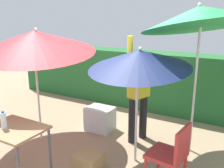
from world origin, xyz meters
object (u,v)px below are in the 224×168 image
at_px(cooler_box, 100,119).
at_px(folding_table, 14,134).
at_px(umbrella_rainbow, 35,41).
at_px(umbrella_yellow, 200,17).
at_px(person_vendor, 139,90).
at_px(crate_cardboard, 89,162).
at_px(bottle_water, 4,120).
at_px(chair_plastic, 172,153).
at_px(umbrella_orange, 139,59).

height_order(cooler_box, folding_table, folding_table).
xyz_separation_m(umbrella_rainbow, umbrella_yellow, (2.45, 0.89, 0.39)).
bearing_deg(person_vendor, cooler_box, 179.60).
xyz_separation_m(crate_cardboard, bottle_water, (-0.81, -0.71, 0.74)).
bearing_deg(umbrella_rainbow, crate_cardboard, -17.08).
relative_size(umbrella_yellow, folding_table, 3.18).
relative_size(umbrella_yellow, cooler_box, 4.94).
xyz_separation_m(person_vendor, folding_table, (-0.94, -1.86, -0.26)).
bearing_deg(umbrella_yellow, folding_table, -133.70).
height_order(chair_plastic, cooler_box, chair_plastic).
bearing_deg(umbrella_orange, crate_cardboard, -129.41).
height_order(umbrella_rainbow, bottle_water, umbrella_rainbow).
distance_m(chair_plastic, cooler_box, 2.03).
bearing_deg(crate_cardboard, umbrella_orange, 50.59).
bearing_deg(crate_cardboard, bottle_water, -138.76).
distance_m(person_vendor, crate_cardboard, 1.48).
bearing_deg(person_vendor, bottle_water, -117.82).
height_order(person_vendor, crate_cardboard, person_vendor).
bearing_deg(folding_table, person_vendor, 63.19).
relative_size(umbrella_rainbow, umbrella_yellow, 0.84).
relative_size(umbrella_yellow, bottle_water, 10.60).
height_order(chair_plastic, bottle_water, bottle_water).
bearing_deg(person_vendor, folding_table, -116.81).
distance_m(chair_plastic, crate_cardboard, 1.21).
distance_m(umbrella_yellow, cooler_box, 2.58).
bearing_deg(umbrella_rainbow, chair_plastic, -4.56).
distance_m(umbrella_rainbow, person_vendor, 1.94).
bearing_deg(cooler_box, crate_cardboard, -64.28).
bearing_deg(folding_table, umbrella_orange, 45.28).
bearing_deg(umbrella_orange, cooler_box, 149.08).
relative_size(umbrella_yellow, person_vendor, 1.35).
relative_size(umbrella_rainbow, umbrella_orange, 1.17).
xyz_separation_m(chair_plastic, folding_table, (-1.86, -0.85, 0.16)).
relative_size(folding_table, bottle_water, 3.33).
height_order(crate_cardboard, bottle_water, bottle_water).
xyz_separation_m(umbrella_orange, crate_cardboard, (-0.48, -0.59, -1.45)).
bearing_deg(bottle_water, chair_plastic, 25.37).
distance_m(person_vendor, bottle_water, 2.19).
bearing_deg(folding_table, umbrella_rainbow, 119.98).
distance_m(folding_table, bottle_water, 0.24).
distance_m(umbrella_yellow, person_vendor, 1.53).
bearing_deg(umbrella_rainbow, umbrella_yellow, 19.91).
relative_size(person_vendor, chair_plastic, 2.11).
bearing_deg(umbrella_rainbow, umbrella_orange, 5.68).
bearing_deg(umbrella_yellow, cooler_box, -178.03).
distance_m(umbrella_rainbow, cooler_box, 1.90).
distance_m(person_vendor, cooler_box, 1.07).
bearing_deg(chair_plastic, crate_cardboard, -169.39).
relative_size(umbrella_rainbow, folding_table, 2.67).
height_order(umbrella_yellow, bottle_water, umbrella_yellow).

